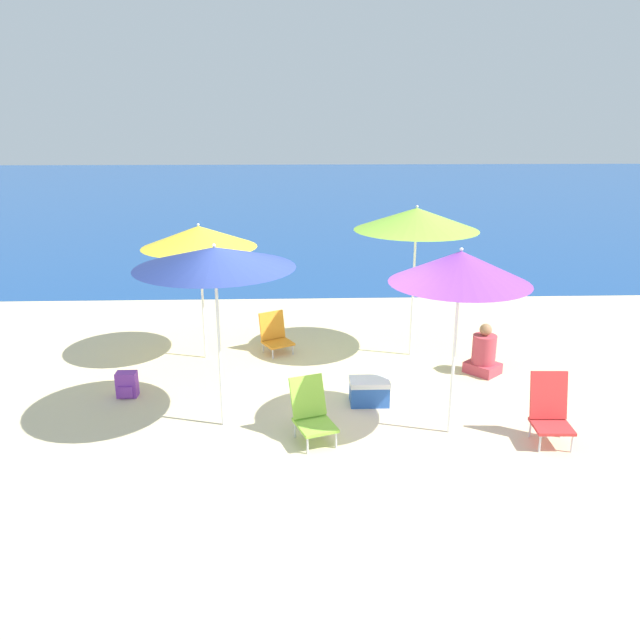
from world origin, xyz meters
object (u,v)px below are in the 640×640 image
Objects in this scene: beach_chair_orange at (275,334)px; person_seated_near at (484,354)px; beach_umbrella_yellow at (199,237)px; beach_umbrella_navy at (215,258)px; beach_umbrella_lime at (416,219)px; cooler_box at (369,391)px; beach_umbrella_purple at (460,267)px; backpack_purple at (127,385)px; beach_chair_lime at (312,411)px; beach_chair_red at (550,409)px.

person_seated_near is (3.12, -1.02, 0.00)m from beach_chair_orange.
beach_umbrella_navy is at bearing -77.06° from beach_umbrella_yellow.
beach_umbrella_lime reaches higher than person_seated_near.
beach_umbrella_yellow is 3.46m from cooler_box.
person_seated_near is (4.21, -0.78, -1.63)m from beach_umbrella_yellow.
beach_umbrella_purple reaches higher than backpack_purple.
beach_chair_lime is 0.94× the size of person_seated_near.
cooler_box is at bearing -5.88° from backpack_purple.
beach_umbrella_yellow is 2.78× the size of person_seated_near.
beach_umbrella_navy is 3.17m from beach_chair_orange.
beach_umbrella_yellow is 2.63× the size of beach_chair_red.
beach_umbrella_yellow reaches higher than beach_chair_red.
cooler_box is (1.31, -2.00, -0.12)m from beach_chair_orange.
beach_chair_red is at bearing -71.44° from beach_chair_orange.
cooler_box is at bearing 154.57° from beach_chair_red.
beach_umbrella_lime is 2.81m from cooler_box.
beach_umbrella_yellow is 4.09× the size of cooler_box.
beach_umbrella_yellow is at bearing 102.94° from beach_umbrella_navy.
beach_umbrella_purple reaches higher than beach_umbrella_yellow.
beach_umbrella_navy is at bearing -163.89° from cooler_box.
beach_chair_red is at bearing -32.71° from beach_umbrella_yellow.
backpack_purple is (-5.26, 1.40, -0.22)m from beach_chair_red.
beach_chair_orange is at bearing 80.73° from beach_chair_lime.
beach_umbrella_lime is 4.57× the size of cooler_box.
backpack_purple is (-1.95, -1.67, -0.12)m from beach_chair_orange.
beach_chair_orange is 2.57m from backpack_purple.
beach_chair_orange is (1.09, 0.24, -1.64)m from beach_umbrella_yellow.
cooler_box is at bearing -36.24° from beach_umbrella_yellow.
beach_umbrella_yellow is at bearing -179.77° from beach_umbrella_lime.
cooler_box is (0.79, 0.92, -0.18)m from beach_chair_lime.
beach_umbrella_lime is 2.88m from beach_chair_orange.
cooler_box is (-1.80, -0.98, -0.13)m from person_seated_near.
beach_umbrella_purple is 2.00m from beach_chair_red.
beach_umbrella_yellow is 3.32× the size of beach_chair_orange.
cooler_box is at bearing 166.34° from person_seated_near.
beach_umbrella_yellow is 3.27m from beach_umbrella_lime.
beach_chair_lime is 1.39× the size of cooler_box.
beach_umbrella_navy is 2.54m from backpack_purple.
beach_umbrella_navy is 4.37m from person_seated_near.
cooler_box is at bearing 136.57° from beach_umbrella_purple.
cooler_box is (2.40, -1.76, -1.76)m from beach_umbrella_yellow.
beach_umbrella_yellow is 0.90× the size of beach_umbrella_lime.
beach_umbrella_yellow reaches higher than backpack_purple.
beach_umbrella_purple is 4.34× the size of cooler_box.
beach_chair_red is (3.30, -3.06, 0.10)m from beach_chair_orange.
beach_umbrella_lime is at bearing 64.10° from cooler_box.
beach_umbrella_lime is 4.81m from backpack_purple.
person_seated_near reaches higher than backpack_purple.
beach_chair_red reaches higher than backpack_purple.
beach_umbrella_lime reaches higher than beach_chair_red.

